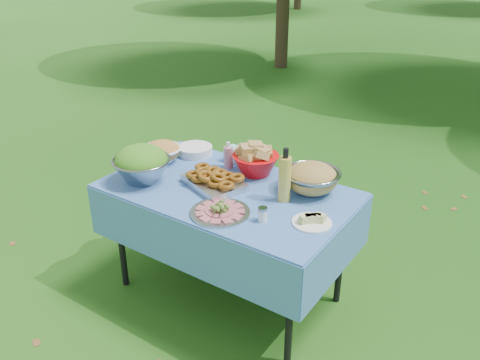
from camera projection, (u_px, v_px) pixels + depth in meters
name	position (u px, v px, depth m)	size (l,w,h in m)	color
ground	(229.00, 292.00, 3.34)	(80.00, 80.00, 0.00)	#0A3309
picnic_table	(228.00, 243.00, 3.17)	(1.46, 0.86, 0.76)	#83C7FC
salad_bowl	(141.00, 164.00, 3.05)	(0.35, 0.35, 0.23)	gray
pasta_bowl_white	(162.00, 151.00, 3.34)	(0.25, 0.25, 0.14)	white
plate_stack	(195.00, 150.00, 3.46)	(0.23, 0.23, 0.06)	white
wipes_box	(235.00, 154.00, 3.34)	(0.11, 0.08, 0.10)	#A1EBF8
sanitizer_bottle	(228.00, 155.00, 3.24)	(0.06, 0.06, 0.17)	#CA7D97
bread_bowl	(256.00, 159.00, 3.15)	(0.29, 0.29, 0.19)	red
pasta_bowl_steel	(312.00, 178.00, 2.94)	(0.33, 0.33, 0.18)	gray
fried_tray	(214.00, 180.00, 3.02)	(0.36, 0.26, 0.09)	#BCBCC1
charcuterie_platter	(220.00, 207.00, 2.73)	(0.33, 0.33, 0.07)	#ADB0B4
oil_bottle	(285.00, 175.00, 2.81)	(0.07, 0.07, 0.32)	gold
cheese_plate	(312.00, 219.00, 2.64)	(0.21, 0.21, 0.06)	white
shaker	(263.00, 214.00, 2.66)	(0.05, 0.05, 0.08)	white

